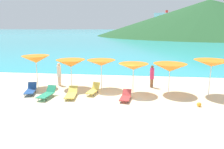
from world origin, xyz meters
TOP-DOWN VIEW (x-y plane):
  - ground_plane at (0.00, 10.00)m, footprint 50.00×100.00m
  - ocean_water at (0.00, 227.44)m, footprint 650.00×440.00m
  - headland_hill at (39.36, 111.49)m, footprint 120.37×120.37m
  - umbrella_0 at (-6.07, 2.66)m, footprint 2.15×2.15m
  - umbrella_1 at (-3.47, 2.81)m, footprint 2.31×2.31m
  - umbrella_2 at (-1.21, 2.77)m, footprint 2.04×2.04m
  - umbrella_3 at (1.12, 1.92)m, footprint 2.11×2.11m
  - umbrella_4 at (3.54, 2.18)m, footprint 2.28×2.28m
  - umbrella_5 at (6.11, 2.01)m, footprint 2.32×2.32m
  - lounge_chair_0 at (0.69, 0.50)m, footprint 0.74×1.42m
  - lounge_chair_1 at (-2.85, 0.71)m, footprint 0.79×1.75m
  - lounge_chair_2 at (-5.84, 1.11)m, footprint 0.96×1.60m
  - lounge_chair_3 at (-4.36, 0.38)m, footprint 0.80×1.67m
  - lounge_chair_4 at (-1.56, 1.52)m, footprint 0.79×1.47m
  - beachgoer_0 at (2.49, 3.62)m, footprint 0.31×0.31m
  - beachgoer_1 at (-4.62, 3.37)m, footprint 0.32×0.32m
  - beach_ball at (4.94, -0.10)m, footprint 0.25×0.25m
  - cruise_ship at (41.67, 245.00)m, footprint 57.35×11.68m

SIDE VIEW (x-z plane):
  - ground_plane at x=0.00m, z-range -0.30..0.00m
  - ocean_water at x=0.00m, z-range 0.00..0.02m
  - beach_ball at x=4.94m, z-range 0.00..0.25m
  - lounge_chair_1 at x=-2.85m, z-range -0.04..0.51m
  - lounge_chair_0 at x=0.69m, z-range -0.03..0.52m
  - lounge_chair_2 at x=-5.84m, z-range -0.05..0.61m
  - lounge_chair_4 at x=-1.56m, z-range -0.05..0.64m
  - lounge_chair_3 at x=-4.36m, z-range -0.04..0.63m
  - beachgoer_0 at x=2.49m, z-range 0.06..1.75m
  - beachgoer_1 at x=-4.62m, z-range 0.06..1.85m
  - umbrella_4 at x=3.54m, z-range 0.78..2.87m
  - umbrella_1 at x=-3.47m, z-range 0.80..2.94m
  - umbrella_3 at x=1.12m, z-range 0.83..2.92m
  - umbrella_2 at x=-1.21m, z-range 0.87..3.03m
  - umbrella_0 at x=-6.07m, z-range 0.93..3.35m
  - umbrella_5 at x=6.11m, z-range 0.99..3.39m
  - cruise_ship at x=41.67m, z-range -2.63..20.85m
  - headland_hill at x=39.36m, z-range 0.00..18.98m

